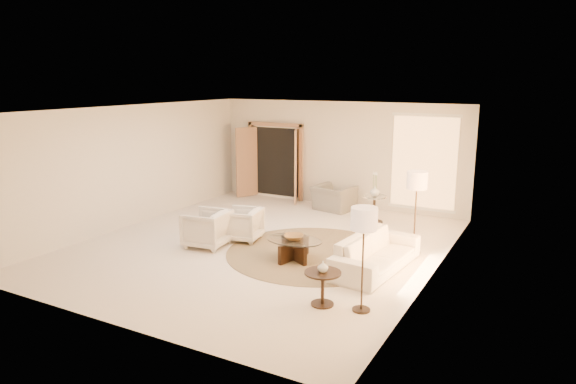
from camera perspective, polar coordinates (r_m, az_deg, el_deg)
The scene contains 18 objects.
room at distance 10.38m, azimuth -3.00°, elevation 1.41°, with size 7.04×8.04×2.83m.
windows_right at distance 9.21m, azimuth 16.00°, elevation -0.81°, with size 0.10×6.40×2.40m, color #FCB565, non-canonical shape.
window_back_corner at distance 13.15m, azimuth 14.84°, elevation 3.17°, with size 1.70×0.10×2.40m, color #FCB565, non-canonical shape.
curtains_right at distance 10.09m, azimuth 16.84°, elevation -0.01°, with size 0.06×5.20×2.60m, color beige, non-canonical shape.
french_doors at distance 14.62m, azimuth -1.54°, elevation 3.37°, with size 1.95×0.66×2.16m.
area_rug at distance 10.27m, azimuth 2.80°, elevation -6.75°, with size 3.45×3.45×0.01m, color #453522.
sofa at distance 9.46m, azimuth 9.79°, elevation -6.66°, with size 2.18×0.85×0.64m, color silver.
armchair_left at distance 11.00m, azimuth -5.11°, elevation -3.43°, with size 0.74×0.70×0.76m, color silver.
armchair_right at distance 10.67m, azimuth -9.01°, elevation -3.84°, with size 0.81×0.76×0.84m, color silver.
accent_chair at distance 13.48m, azimuth 5.09°, elevation -0.21°, with size 0.99×0.64×0.87m, color gray.
coffee_table at distance 9.81m, azimuth 0.65°, elevation -6.13°, with size 1.47×1.47×0.41m.
end_table at distance 7.93m, azimuth 3.87°, elevation -9.98°, with size 0.57×0.57×0.54m.
side_table at distance 12.44m, azimuth 9.55°, elevation -1.59°, with size 0.56×0.56×0.66m.
floor_lamp_near at distance 10.18m, azimuth 14.14°, elevation 0.87°, with size 0.40×0.40×1.65m.
floor_lamp_far at distance 7.47m, azimuth 8.45°, elevation -3.48°, with size 0.39×0.39×1.59m.
bowl at distance 9.75m, azimuth 0.65°, elevation -5.03°, with size 0.37×0.37×0.09m, color brown.
end_vase at distance 7.84m, azimuth 3.90°, elevation -8.28°, with size 0.16×0.16×0.17m, color silver.
side_vase at distance 12.36m, azimuth 9.62°, elevation 0.08°, with size 0.23×0.23×0.24m, color silver.
Camera 1 is at (5.32, -8.68, 3.40)m, focal length 32.00 mm.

